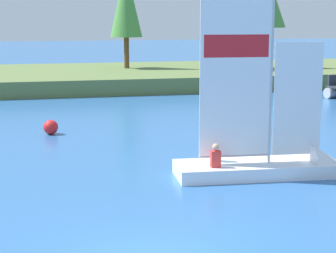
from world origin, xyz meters
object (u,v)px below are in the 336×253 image
object	(u,v)px
sailboat	(283,159)
channel_buoy	(51,127)
shoreline_tree_midright	(267,1)
shoreline_tree_midleft	(126,2)

from	to	relation	value
sailboat	channel_buoy	world-z (taller)	sailboat
shoreline_tree_midright	channel_buoy	bearing A→B (deg)	-133.83
shoreline_tree_midleft	sailboat	xyz separation A→B (m)	(0.63, -25.54, -5.05)
sailboat	channel_buoy	bearing A→B (deg)	134.05
shoreline_tree_midright	sailboat	xyz separation A→B (m)	(-9.05, -23.91, -5.13)
shoreline_tree_midright	shoreline_tree_midleft	bearing A→B (deg)	170.42
shoreline_tree_midleft	channel_buoy	size ratio (longest dim) A/B	12.07
shoreline_tree_midleft	channel_buoy	xyz separation A→B (m)	(-5.89, -17.85, -5.24)
shoreline_tree_midleft	channel_buoy	world-z (taller)	shoreline_tree_midleft
shoreline_tree_midleft	shoreline_tree_midright	distance (m)	9.82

